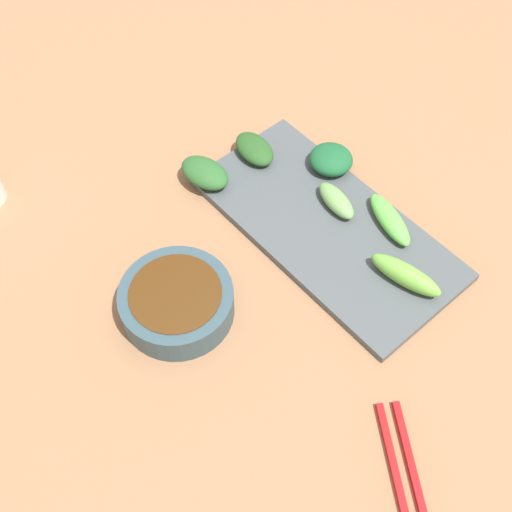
# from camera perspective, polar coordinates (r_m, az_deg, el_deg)

# --- Properties ---
(tabletop) EXTENTS (2.10, 2.10, 0.02)m
(tabletop) POSITION_cam_1_polar(r_m,az_deg,el_deg) (0.90, -0.14, -0.43)
(tabletop) COLOR #906646
(tabletop) RESTS_ON ground
(sauce_bowl) EXTENTS (0.14, 0.14, 0.04)m
(sauce_bowl) POSITION_cam_1_polar(r_m,az_deg,el_deg) (0.83, -6.62, -3.92)
(sauce_bowl) COLOR #314952
(sauce_bowl) RESTS_ON tabletop
(serving_plate) EXTENTS (0.18, 0.37, 0.01)m
(serving_plate) POSITION_cam_1_polar(r_m,az_deg,el_deg) (0.92, 5.98, 2.48)
(serving_plate) COLOR #464D51
(serving_plate) RESTS_ON tabletop
(broccoli_leafy_0) EXTENTS (0.07, 0.08, 0.03)m
(broccoli_leafy_0) POSITION_cam_1_polar(r_m,az_deg,el_deg) (0.97, 6.35, 8.11)
(broccoli_leafy_0) COLOR #1A572F
(broccoli_leafy_0) RESTS_ON serving_plate
(broccoli_leafy_1) EXTENTS (0.05, 0.08, 0.02)m
(broccoli_leafy_1) POSITION_cam_1_polar(r_m,az_deg,el_deg) (0.98, -0.13, 9.02)
(broccoli_leafy_1) COLOR #255021
(broccoli_leafy_1) RESTS_ON serving_plate
(broccoli_stalk_2) EXTENTS (0.06, 0.10, 0.02)m
(broccoli_stalk_2) POSITION_cam_1_polar(r_m,az_deg,el_deg) (0.92, 11.23, 3.03)
(broccoli_stalk_2) COLOR #5CB948
(broccoli_stalk_2) RESTS_ON serving_plate
(broccoli_leafy_3) EXTENTS (0.06, 0.08, 0.03)m
(broccoli_leafy_3) POSITION_cam_1_polar(r_m,az_deg,el_deg) (0.95, -4.35, 7.01)
(broccoli_leafy_3) COLOR #295C2A
(broccoli_leafy_3) RESTS_ON serving_plate
(broccoli_stalk_4) EXTENTS (0.05, 0.10, 0.03)m
(broccoli_stalk_4) POSITION_cam_1_polar(r_m,az_deg,el_deg) (0.86, 12.51, -1.58)
(broccoli_stalk_4) COLOR #69AF3F
(broccoli_stalk_4) RESTS_ON serving_plate
(broccoli_stalk_5) EXTENTS (0.04, 0.07, 0.02)m
(broccoli_stalk_5) POSITION_cam_1_polar(r_m,az_deg,el_deg) (0.92, 6.80, 4.66)
(broccoli_stalk_5) COLOR #6B9E56
(broccoli_stalk_5) RESTS_ON serving_plate
(chopsticks) EXTENTS (0.15, 0.21, 0.01)m
(chopsticks) POSITION_cam_1_polar(r_m,az_deg,el_deg) (0.77, 13.06, -19.92)
(chopsticks) COLOR #B61416
(chopsticks) RESTS_ON tabletop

